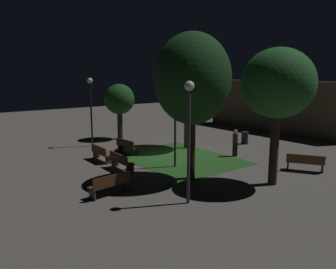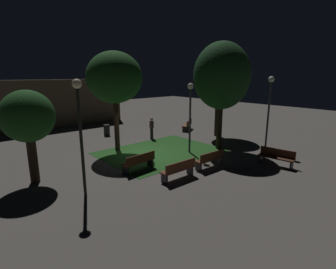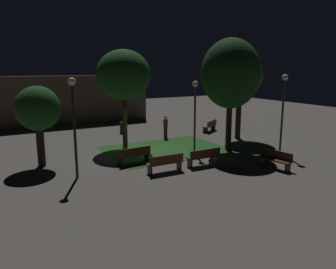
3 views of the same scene
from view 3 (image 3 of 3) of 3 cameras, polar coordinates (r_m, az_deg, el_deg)
The scene contains 17 objects.
ground_plane at distance 20.06m, azimuth -3.29°, elevation -2.82°, with size 60.00×60.00×0.00m, color #56514C.
grass_lawn at distance 20.29m, azimuth -0.36°, elevation -2.61°, with size 7.16×5.42×0.01m, color #23511E.
bench_near_trees at distance 15.91m, azimuth -0.43°, elevation -4.87°, with size 1.81×0.51×0.88m.
bench_lawn_edge at distance 17.07m, azimuth 6.22°, elevation -3.79°, with size 1.81×0.52×0.88m.
bench_front_right at distance 17.41m, azimuth -5.85°, elevation -3.47°, with size 1.83×0.63×0.88m.
bench_path_side at distance 26.09m, azimuth 7.32°, elevation 1.57°, with size 1.78×1.35×0.88m.
bench_front_left at distance 17.41m, azimuth 17.96°, elevation -3.99°, with size 0.72×1.85×0.88m.
tree_right_canopy at distance 20.80m, azimuth -7.70°, elevation 10.13°, with size 3.34×3.34×6.06m.
tree_back_right at distance 19.94m, azimuth 10.77°, elevation 10.24°, with size 3.47×3.47×6.65m.
tree_tall_center at distance 23.54m, azimuth 12.34°, elevation 9.89°, with size 3.10×3.10×5.92m.
tree_lawn_side at distance 17.67m, azimuth -21.57°, elevation 4.05°, with size 2.21×2.21×4.09m.
lamp_post_plaza_east at distance 20.08m, azimuth 19.30°, elevation 5.60°, with size 0.36×0.36×4.59m.
lamp_post_plaza_west at distance 19.36m, azimuth 4.70°, elevation 5.33°, with size 0.36×0.36×4.20m.
lamp_post_path_center at distance 15.16m, azimuth -16.01°, elevation 3.96°, with size 0.36×0.36×4.55m.
trash_bin at distance 25.55m, azimuth -7.78°, elevation 1.22°, with size 0.47×0.47×0.86m, color black.
pedestrian at distance 23.42m, azimuth -0.43°, elevation 1.43°, with size 0.34×0.34×1.61m.
building_wall_backdrop at distance 30.31m, azimuth -15.69°, elevation 5.76°, with size 13.34×0.80×4.24m, color brown.
Camera 3 is at (-8.49, -17.47, 5.00)m, focal length 35.29 mm.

